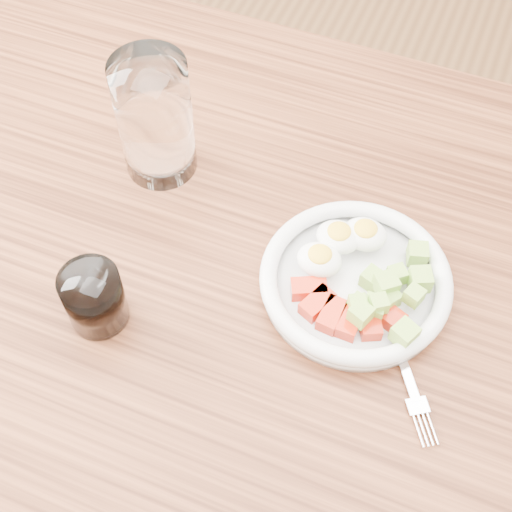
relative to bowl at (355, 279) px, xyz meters
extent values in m
plane|color=brown|center=(-0.11, -0.03, -0.79)|extent=(4.00, 4.00, 0.00)
cube|color=brown|center=(-0.76, 0.32, -0.43)|extent=(0.07, 0.07, 0.73)
cube|color=brown|center=(-0.11, -0.03, -0.04)|extent=(1.50, 0.90, 0.04)
cylinder|color=white|center=(0.00, 0.00, -0.01)|extent=(0.22, 0.22, 0.01)
torus|color=white|center=(0.00, 0.00, 0.00)|extent=(0.23, 0.23, 0.02)
cube|color=red|center=(-0.05, -0.03, 0.00)|extent=(0.05, 0.04, 0.02)
cube|color=red|center=(-0.03, -0.05, 0.00)|extent=(0.04, 0.05, 0.02)
cube|color=red|center=(-0.01, -0.06, 0.00)|extent=(0.03, 0.04, 0.02)
cube|color=red|center=(0.01, -0.06, 0.00)|extent=(0.02, 0.04, 0.02)
cube|color=red|center=(0.03, -0.05, 0.00)|extent=(0.04, 0.05, 0.02)
cube|color=red|center=(0.05, -0.03, 0.00)|extent=(0.05, 0.04, 0.02)
ellipsoid|color=white|center=(-0.04, 0.04, 0.01)|extent=(0.05, 0.05, 0.03)
ellipsoid|color=yellow|center=(-0.04, 0.04, 0.02)|extent=(0.03, 0.03, 0.01)
ellipsoid|color=white|center=(-0.01, 0.06, 0.01)|extent=(0.05, 0.05, 0.03)
ellipsoid|color=yellow|center=(-0.01, 0.06, 0.02)|extent=(0.03, 0.03, 0.01)
ellipsoid|color=white|center=(-0.05, 0.00, 0.01)|extent=(0.05, 0.05, 0.03)
ellipsoid|color=yellow|center=(-0.05, 0.00, 0.02)|extent=(0.03, 0.03, 0.01)
cube|color=#9CC24A|center=(0.06, 0.06, 0.01)|extent=(0.03, 0.03, 0.02)
cube|color=#9CC24A|center=(0.04, -0.04, 0.02)|extent=(0.03, 0.03, 0.02)
cube|color=#9CC24A|center=(0.04, -0.02, 0.01)|extent=(0.03, 0.03, 0.02)
cube|color=#9CC24A|center=(0.02, 0.01, 0.00)|extent=(0.03, 0.03, 0.02)
cube|color=#9CC24A|center=(0.07, 0.02, 0.02)|extent=(0.03, 0.03, 0.02)
cube|color=#9CC24A|center=(0.07, -0.01, 0.02)|extent=(0.02, 0.02, 0.02)
cube|color=#9CC24A|center=(0.04, 0.02, 0.01)|extent=(0.03, 0.03, 0.02)
cube|color=#9CC24A|center=(0.07, -0.06, 0.01)|extent=(0.03, 0.03, 0.02)
cube|color=#9CC24A|center=(0.04, -0.01, 0.02)|extent=(0.03, 0.03, 0.02)
cube|color=#9CC24A|center=(0.07, 0.02, 0.00)|extent=(0.03, 0.03, 0.02)
cube|color=#9CC24A|center=(0.01, -0.03, 0.00)|extent=(0.03, 0.03, 0.02)
cube|color=#9CC24A|center=(0.03, -0.03, 0.01)|extent=(0.02, 0.02, 0.02)
cube|color=#9CC24A|center=(0.01, -0.04, 0.02)|extent=(0.03, 0.03, 0.02)
cube|color=#9CC24A|center=(0.02, -0.05, 0.02)|extent=(0.03, 0.03, 0.02)
cube|color=black|center=(0.05, -0.03, -0.02)|extent=(0.06, 0.09, 0.01)
cube|color=silver|center=(0.09, -0.09, -0.02)|extent=(0.04, 0.05, 0.00)
cube|color=silver|center=(0.11, -0.12, -0.02)|extent=(0.03, 0.03, 0.00)
cylinder|color=silver|center=(0.12, -0.15, -0.02)|extent=(0.02, 0.03, 0.00)
cylinder|color=silver|center=(0.12, -0.14, -0.02)|extent=(0.02, 0.03, 0.00)
cylinder|color=silver|center=(0.13, -0.14, -0.02)|extent=(0.02, 0.03, 0.00)
cylinder|color=silver|center=(0.13, -0.14, -0.02)|extent=(0.02, 0.03, 0.00)
cylinder|color=white|center=(-0.30, 0.09, 0.06)|extent=(0.09, 0.09, 0.17)
cylinder|color=white|center=(-0.26, -0.14, 0.02)|extent=(0.07, 0.07, 0.08)
cylinder|color=black|center=(-0.26, -0.14, 0.02)|extent=(0.06, 0.06, 0.07)
camera|label=1|loc=(0.06, -0.45, 0.71)|focal=50.00mm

